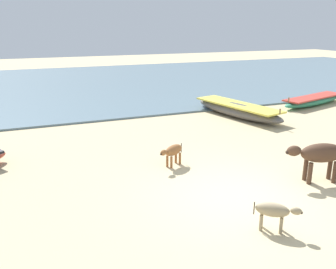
% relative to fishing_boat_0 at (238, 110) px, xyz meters
% --- Properties ---
extents(ground, '(80.00, 80.00, 0.00)m').
position_rel_fishing_boat_0_xyz_m(ground, '(-4.18, -6.63, -0.31)').
color(ground, '#CCB789').
extents(sea_water, '(60.00, 20.00, 0.08)m').
position_rel_fishing_boat_0_xyz_m(sea_water, '(-4.18, 11.34, -0.27)').
color(sea_water, slate).
rests_on(sea_water, ground).
extents(fishing_boat_0, '(2.24, 5.00, 0.77)m').
position_rel_fishing_boat_0_xyz_m(fishing_boat_0, '(0.00, 0.00, 0.00)').
color(fishing_boat_0, '#5B5651').
rests_on(fishing_boat_0, ground).
extents(fishing_boat_1, '(4.61, 2.06, 0.64)m').
position_rel_fishing_boat_0_xyz_m(fishing_boat_1, '(4.79, 0.58, -0.06)').
color(fishing_boat_1, '#338C66').
rests_on(fishing_boat_1, ground).
extents(cow_adult_dark, '(1.56, 0.75, 1.03)m').
position_rel_fishing_boat_0_xyz_m(cow_adult_dark, '(-1.82, -6.67, 0.43)').
color(cow_adult_dark, '#4C3323').
rests_on(cow_adult_dark, ground).
extents(calf_near_brown, '(0.89, 0.62, 0.62)m').
position_rel_fishing_boat_0_xyz_m(calf_near_brown, '(-4.86, -4.29, 0.14)').
color(calf_near_brown, brown).
rests_on(calf_near_brown, ground).
extents(calf_far_dun, '(0.79, 0.71, 0.59)m').
position_rel_fishing_boat_0_xyz_m(calf_far_dun, '(-4.35, -8.15, 0.12)').
color(calf_far_dun, tan).
rests_on(calf_far_dun, ground).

